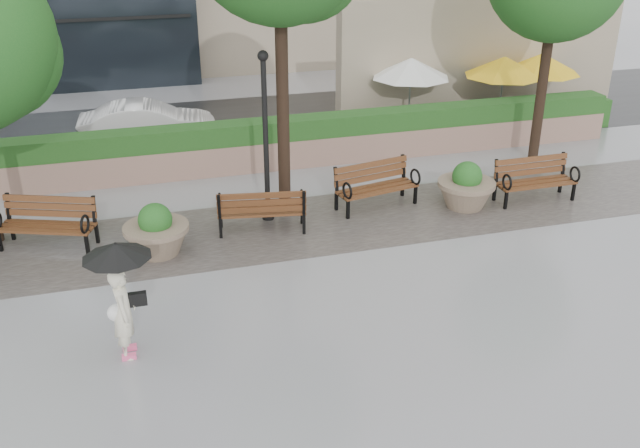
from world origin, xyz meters
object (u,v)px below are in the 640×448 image
object	(u,v)px
lamppost	(266,149)
car_right	(148,124)
bench_1	(48,234)
planter_left	(157,235)
bench_4	(534,189)
bench_3	(376,195)
pedestrian	(121,289)
bench_2	(262,219)
planter_right	(466,190)

from	to	relation	value
lamppost	car_right	bearing A→B (deg)	110.11
bench_1	lamppost	world-z (taller)	lamppost
planter_left	car_right	xyz separation A→B (m)	(0.34, 7.33, 0.22)
planter_left	lamppost	xyz separation A→B (m)	(2.63, 1.10, 1.28)
bench_4	lamppost	size ratio (longest dim) A/B	0.51
bench_3	pedestrian	size ratio (longest dim) A/B	1.05
bench_2	car_right	size ratio (longest dim) A/B	0.51
bench_4	planter_left	world-z (taller)	planter_left
bench_1	pedestrian	world-z (taller)	pedestrian
lamppost	bench_4	bearing A→B (deg)	-6.63
bench_2	planter_right	bearing A→B (deg)	-170.76
bench_2	pedestrian	bearing A→B (deg)	61.91
lamppost	car_right	world-z (taller)	lamppost
bench_1	lamppost	size ratio (longest dim) A/B	0.55
bench_4	planter_right	xyz separation A→B (m)	(-1.82, 0.11, 0.14)
bench_4	planter_right	size ratio (longest dim) A/B	1.43
bench_1	bench_4	xyz separation A→B (m)	(11.42, -0.64, -0.01)
planter_right	planter_left	bearing A→B (deg)	-176.57
pedestrian	bench_1	bearing A→B (deg)	22.85
bench_2	bench_3	distance (m)	3.00
pedestrian	car_right	bearing A→B (deg)	-0.96
planter_left	car_right	size ratio (longest dim) A/B	0.34
car_right	bench_2	bearing A→B (deg)	-159.73
lamppost	car_right	distance (m)	6.72
bench_1	pedestrian	bearing A→B (deg)	-50.88
bench_1	car_right	xyz separation A→B (m)	(2.57, 6.35, 0.34)
planter_left	bench_3	bearing A→B (deg)	11.23
planter_left	car_right	bearing A→B (deg)	87.31
bench_2	bench_4	distance (m)	6.84
bench_2	planter_right	size ratio (longest dim) A/B	1.48
planter_left	lamppost	bearing A→B (deg)	22.69
bench_2	planter_left	size ratio (longest dim) A/B	1.49
car_right	pedestrian	distance (m)	10.93
bench_1	lamppost	distance (m)	5.05
planter_right	car_right	xyz separation A→B (m)	(-7.03, 6.89, 0.21)
bench_3	lamppost	size ratio (longest dim) A/B	0.54
bench_3	car_right	world-z (taller)	car_right
planter_right	bench_3	bearing A→B (deg)	163.64
car_right	planter_right	bearing A→B (deg)	-130.48
bench_4	pedestrian	bearing A→B (deg)	-159.07
planter_left	car_right	distance (m)	7.34
pedestrian	bench_2	bearing A→B (deg)	-32.97
bench_2	car_right	distance (m)	7.14
bench_2	planter_right	distance (m)	5.03
planter_right	lamppost	world-z (taller)	lamppost
bench_4	planter_left	bearing A→B (deg)	-178.19
bench_2	car_right	bearing A→B (deg)	-63.93
bench_1	pedestrian	xyz separation A→B (m)	(1.46, -4.50, 0.91)
bench_3	lamppost	distance (m)	3.02
bench_1	car_right	size ratio (longest dim) A/B	0.53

